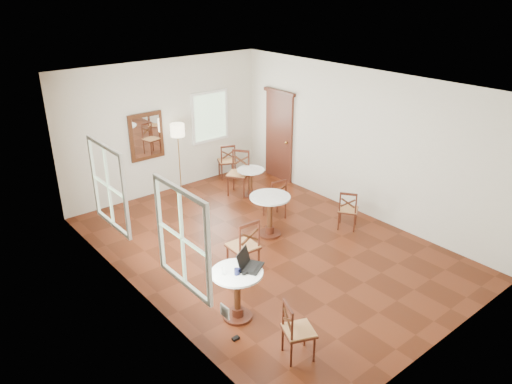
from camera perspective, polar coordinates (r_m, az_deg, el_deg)
ground at (r=9.20m, az=1.20°, el=-6.29°), size 7.00×7.00×0.00m
room_shell at (r=8.58m, az=-0.20°, el=5.29°), size 5.02×7.02×3.01m
cafe_table_near at (r=7.18m, az=-2.19°, el=-11.26°), size 0.75×0.75×0.79m
cafe_table_mid at (r=9.36m, az=1.62°, el=-2.24°), size 0.77×0.77×0.82m
cafe_table_back at (r=11.07m, az=-0.62°, el=1.43°), size 0.62×0.62×0.65m
chair_near_a at (r=8.21m, az=-1.42°, el=-6.30°), size 0.48×0.48×1.00m
chair_near_b at (r=6.60m, az=4.79°, el=-15.71°), size 0.51×0.51×0.84m
chair_mid_a at (r=10.08m, az=2.25°, el=-0.74°), size 0.47×0.47×0.87m
chair_mid_b at (r=9.82m, az=10.62°, el=-2.02°), size 0.52×0.52×0.82m
chair_back_a at (r=12.13m, az=-3.38°, el=3.61°), size 0.54×0.54×0.88m
chair_back_b at (r=11.20m, az=-2.02°, el=2.22°), size 0.64×0.64×1.01m
floor_lamp at (r=11.08m, az=-9.08°, el=6.57°), size 0.32×0.32×1.64m
laptop at (r=7.08m, az=-0.91°, el=-8.28°), size 0.46×0.44×0.26m
mouse at (r=6.94m, az=-1.32°, el=-9.43°), size 0.11×0.09×0.04m
navy_mug at (r=6.93m, az=-2.22°, el=-9.21°), size 0.12×0.08×0.09m
water_glass at (r=6.94m, az=-3.73°, el=-9.13°), size 0.07×0.07×0.11m
power_adapter at (r=7.08m, az=-2.37°, el=-16.61°), size 0.10×0.06×0.04m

